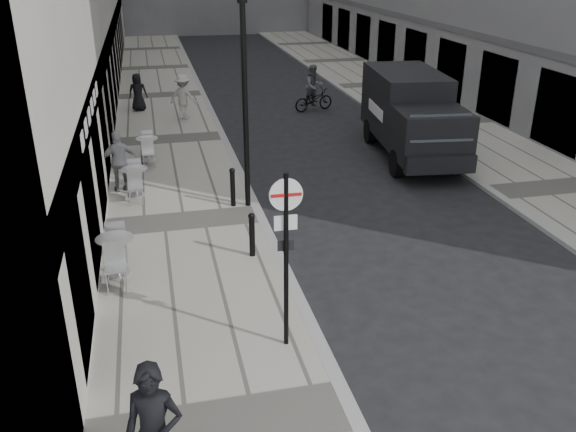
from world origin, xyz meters
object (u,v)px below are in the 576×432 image
object	(u,v)px
sign_post	(286,239)
lamppost	(245,93)
cyclist	(314,93)
panel_van	(411,111)

from	to	relation	value
sign_post	lamppost	size ratio (longest dim) A/B	0.58
lamppost	cyclist	bearing A→B (deg)	65.68
panel_van	cyclist	size ratio (longest dim) A/B	3.03
lamppost	cyclist	size ratio (longest dim) A/B	2.78
sign_post	panel_van	size ratio (longest dim) A/B	0.53
cyclist	sign_post	bearing A→B (deg)	-123.02
lamppost	sign_post	bearing A→B (deg)	-93.51
lamppost	panel_van	xyz separation A→B (m)	(6.22, 3.46, -1.68)
sign_post	lamppost	bearing A→B (deg)	87.42
lamppost	cyclist	distance (m)	11.67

